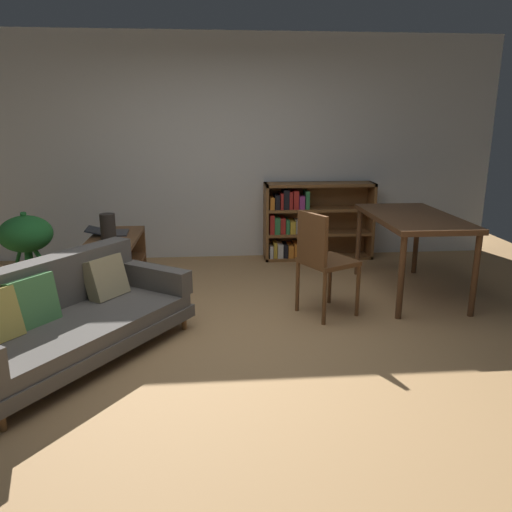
% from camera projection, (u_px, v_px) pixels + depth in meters
% --- Properties ---
extents(ground_plane, '(8.16, 8.16, 0.00)m').
position_uv_depth(ground_plane, '(235.00, 345.00, 3.94)').
color(ground_plane, tan).
extents(back_wall_panel, '(6.80, 0.10, 2.70)m').
position_uv_depth(back_wall_panel, '(224.00, 149.00, 6.17)').
color(back_wall_panel, silver).
rests_on(back_wall_panel, ground_plane).
extents(fabric_couch, '(1.73, 1.96, 0.70)m').
position_uv_depth(fabric_couch, '(63.00, 316.00, 3.68)').
color(fabric_couch, brown).
rests_on(fabric_couch, ground_plane).
extents(media_console, '(0.48, 1.02, 0.56)m').
position_uv_depth(media_console, '(116.00, 264.00, 5.15)').
color(media_console, brown).
rests_on(media_console, ground_plane).
extents(open_laptop, '(0.43, 0.33, 0.07)m').
position_uv_depth(open_laptop, '(110.00, 232.00, 5.19)').
color(open_laptop, '#333338').
rests_on(open_laptop, media_console).
extents(desk_speaker, '(0.15, 0.15, 0.26)m').
position_uv_depth(desk_speaker, '(108.00, 227.00, 4.88)').
color(desk_speaker, '#2D2823').
rests_on(desk_speaker, media_console).
extents(potted_floor_plant, '(0.49, 0.49, 0.87)m').
position_uv_depth(potted_floor_plant, '(27.00, 245.00, 4.79)').
color(potted_floor_plant, brown).
rests_on(potted_floor_plant, ground_plane).
extents(dining_table, '(0.77, 1.42, 0.80)m').
position_uv_depth(dining_table, '(413.00, 224.00, 4.94)').
color(dining_table, '#56351E').
rests_on(dining_table, ground_plane).
extents(dining_chair_near, '(0.56, 0.56, 0.94)m').
position_uv_depth(dining_chair_near, '(322.00, 257.00, 4.40)').
color(dining_chair_near, brown).
rests_on(dining_chair_near, ground_plane).
extents(bookshelf, '(1.36, 0.33, 0.95)m').
position_uv_depth(bookshelf, '(309.00, 221.00, 6.31)').
color(bookshelf, brown).
rests_on(bookshelf, ground_plane).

